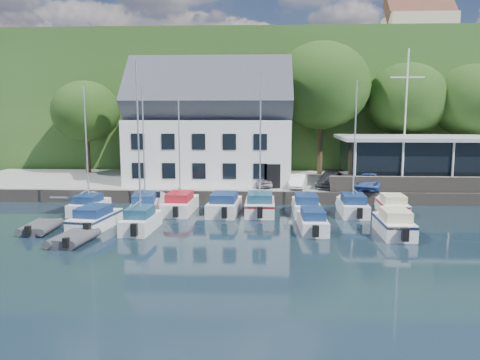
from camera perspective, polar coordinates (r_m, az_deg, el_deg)
The scene contains 34 objects.
ground at distance 26.39m, azimuth 7.77°, elevation -7.67°, with size 180.00×180.00×0.00m, color black.
quay at distance 43.35m, azimuth 5.79°, elevation -0.60°, with size 60.00×13.00×1.00m, color gray.
quay_face at distance 36.96m, azimuth 6.32°, elevation -2.19°, with size 60.00×0.30×1.00m, color #5A5248.
hillside at distance 87.29m, azimuth 4.33°, elevation 8.90°, with size 160.00×75.00×16.00m, color #2B4B1C.
field_patch at distance 96.22m, azimuth 9.16°, elevation 13.63°, with size 50.00×30.00×0.30m, color #5D6834.
farmhouse at distance 82.00m, azimuth 20.91°, elevation 16.91°, with size 10.40×7.00×8.20m, color beige, non-canonical shape.
harbor_building at distance 42.06m, azimuth -3.65°, elevation 5.79°, with size 14.40×8.20×8.70m, color white, non-canonical shape.
club_pavilion at distance 43.56m, azimuth 20.57°, elevation 2.33°, with size 13.20×7.20×4.10m, color black, non-canonical shape.
seawall at distance 39.76m, azimuth 23.84°, elevation -0.50°, with size 18.00×0.50×1.20m, color #5A5248.
gangway at distance 37.78m, azimuth -19.37°, elevation -3.16°, with size 1.20×6.00×1.40m, color silver, non-canonical shape.
car_silver at distance 39.18m, azimuth 2.54°, elevation 0.05°, with size 1.35×3.34×1.14m, color #A4A3A8.
car_white at distance 38.71m, azimuth 7.10°, elevation -0.12°, with size 1.19×3.42×1.13m, color white.
car_dgrey at distance 39.41m, azimuth 10.88°, elevation 0.04°, with size 1.76×4.33×1.26m, color #2B2B30.
car_blue at distance 39.22m, azimuth 15.43°, elevation -0.09°, with size 1.55×3.94×1.35m, color #304E94.
flagpole at distance 39.92m, azimuth 19.50°, elevation 6.93°, with size 2.67×0.20×11.12m, color white, non-canonical shape.
tree_0 at distance 50.16m, azimuth -18.22°, elevation 6.16°, with size 6.80×6.80×9.30m, color #1A3710, non-canonical shape.
tree_1 at distance 48.74m, azimuth -8.13°, elevation 7.18°, with size 7.72×7.72×10.55m, color #1A3710, non-canonical shape.
tree_3 at distance 47.40m, azimuth 9.84°, elevation 8.58°, with size 9.51×9.51×13.00m, color #1A3710, non-canonical shape.
tree_4 at distance 49.77m, azimuth 19.57°, elevation 7.06°, with size 8.04×8.04×10.99m, color #1A3710, non-canonical shape.
tree_5 at distance 51.05m, azimuth 26.38°, elevation 6.55°, with size 7.87×7.87×10.75m, color #1A3710, non-canonical shape.
boat_r1_0 at distance 34.81m, azimuth -18.18°, elevation 2.89°, with size 2.02×5.21×8.35m, color silver, non-canonical shape.
boat_r1_1 at distance 33.63m, azimuth -11.65°, elevation 3.63°, with size 1.93×6.77×9.13m, color silver, non-canonical shape.
boat_r1_2 at distance 33.61m, azimuth -7.41°, elevation 3.73°, with size 2.09×6.53×9.13m, color silver, non-canonical shape.
boat_r1_3 at distance 33.33m, azimuth -1.93°, elevation -2.83°, with size 2.20×5.96×1.55m, color silver, non-canonical shape.
boat_r1_4 at distance 32.78m, azimuth 2.48°, elevation 3.99°, with size 2.23×5.79×9.49m, color silver, non-canonical shape.
boat_r1_5 at distance 33.61m, azimuth 8.04°, elevation -2.90°, with size 1.97×5.88×1.45m, color silver, non-canonical shape.
boat_r1_6 at distance 33.63m, azimuth 13.78°, elevation 3.45°, with size 1.97×5.84×9.00m, color silver, non-canonical shape.
boat_r1_7 at distance 35.16m, azimuth 18.07°, elevation -2.78°, with size 1.90×5.19×1.40m, color silver, non-canonical shape.
boat_r2_0 at distance 30.70m, azimuth -17.24°, elevation -4.31°, with size 2.00×6.01×1.42m, color silver, non-canonical shape.
boat_r2_1 at distance 28.73m, azimuth -12.22°, elevation 2.89°, with size 1.79×5.39×9.20m, color silver, non-canonical shape.
boat_r2_3 at distance 29.14m, azimuth 8.82°, elevation -4.75°, with size 1.72×5.76×1.38m, color silver, non-canonical shape.
boat_r2_4 at distance 29.19m, azimuth 18.26°, elevation -4.86°, with size 1.90×5.59×1.58m, color silver, non-canonical shape.
dinghy_0 at distance 30.98m, azimuth -23.17°, elevation -5.18°, with size 1.83×3.05×0.71m, color #36373B, non-canonical shape.
dinghy_1 at distance 27.63m, azimuth -19.65°, elevation -6.58°, with size 1.86×3.10×0.72m, color #36373B, non-canonical shape.
Camera 1 is at (-2.33, -25.25, 7.30)m, focal length 35.00 mm.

